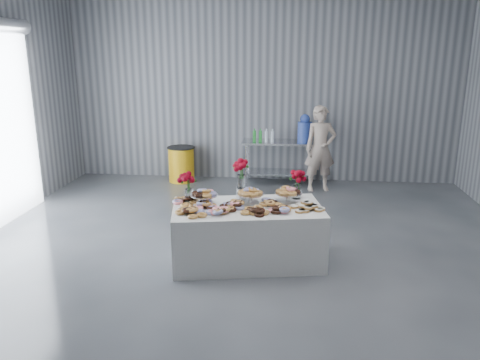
{
  "coord_description": "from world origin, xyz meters",
  "views": [
    {
      "loc": [
        0.53,
        -5.27,
        2.69
      ],
      "look_at": [
        -0.09,
        0.72,
        1.0
      ],
      "focal_mm": 35.0,
      "sensor_mm": 36.0,
      "label": 1
    }
  ],
  "objects_px": {
    "trash_barrel": "(181,164)",
    "water_jug": "(305,129)",
    "display_table": "(247,234)",
    "prep_table": "(279,155)",
    "person": "(320,149)"
  },
  "relations": [
    {
      "from": "display_table",
      "to": "person",
      "type": "relative_size",
      "value": 1.14
    },
    {
      "from": "prep_table",
      "to": "person",
      "type": "height_order",
      "value": "person"
    },
    {
      "from": "water_jug",
      "to": "person",
      "type": "relative_size",
      "value": 0.33
    },
    {
      "from": "prep_table",
      "to": "display_table",
      "type": "bearing_deg",
      "value": -94.92
    },
    {
      "from": "prep_table",
      "to": "water_jug",
      "type": "bearing_deg",
      "value": -0.0
    },
    {
      "from": "water_jug",
      "to": "display_table",
      "type": "bearing_deg",
      "value": -102.42
    },
    {
      "from": "trash_barrel",
      "to": "person",
      "type": "bearing_deg",
      "value": -7.17
    },
    {
      "from": "display_table",
      "to": "prep_table",
      "type": "xyz_separation_m",
      "value": [
        0.32,
        3.73,
        0.24
      ]
    },
    {
      "from": "display_table",
      "to": "water_jug",
      "type": "xyz_separation_m",
      "value": [
        0.82,
        3.73,
        0.77
      ]
    },
    {
      "from": "water_jug",
      "to": "prep_table",
      "type": "bearing_deg",
      "value": 180.0
    },
    {
      "from": "display_table",
      "to": "prep_table",
      "type": "relative_size",
      "value": 1.27
    },
    {
      "from": "water_jug",
      "to": "person",
      "type": "distance_m",
      "value": 0.57
    },
    {
      "from": "trash_barrel",
      "to": "water_jug",
      "type": "bearing_deg",
      "value": 0.0
    },
    {
      "from": "water_jug",
      "to": "trash_barrel",
      "type": "xyz_separation_m",
      "value": [
        -2.54,
        0.0,
        -0.78
      ]
    },
    {
      "from": "display_table",
      "to": "water_jug",
      "type": "height_order",
      "value": "water_jug"
    }
  ]
}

